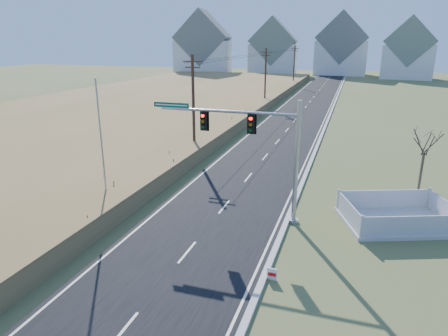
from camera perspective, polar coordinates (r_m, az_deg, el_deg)
ground at (r=22.12m, az=-3.22°, el=-9.60°), size 260.00×260.00×0.00m
road at (r=69.39m, az=12.02°, el=9.02°), size 8.00×180.00×0.06m
curb at (r=69.07m, az=15.48°, el=8.78°), size 0.30×180.00×0.18m
reed_marsh at (r=66.79m, az=-10.18°, el=9.34°), size 38.00×110.00×1.30m
utility_pole_near at (r=36.40m, az=-4.39°, el=9.08°), size 1.80×0.26×9.00m
utility_pole_mid at (r=64.97m, az=5.93°, el=12.87°), size 1.80×0.26×9.00m
utility_pole_far at (r=94.43m, az=9.97°, el=14.22°), size 1.80×0.26×9.00m
condo_nw at (r=126.64m, az=-3.00°, el=16.67°), size 17.69×13.38×19.05m
condo_nnw at (r=128.80m, az=7.03°, el=16.24°), size 14.93×11.17×17.03m
condo_n at (r=130.39m, az=16.40°, el=16.00°), size 15.27×10.20×18.54m
condo_ne at (r=122.97m, az=24.87°, el=14.68°), size 14.12×10.51×16.52m
traffic_signal_mast at (r=22.71m, az=5.76°, el=2.95°), size 8.96×0.61×7.13m
fence_enclosure at (r=25.32m, az=23.41°, el=-6.77°), size 7.07×5.96×1.37m
open_sign at (r=18.38m, az=6.86°, el=-14.82°), size 0.46×0.08×0.57m
flagpole at (r=25.41m, az=-16.89°, el=1.19°), size 0.37×0.37×8.13m
bare_tree at (r=27.56m, az=26.89°, el=3.45°), size 1.99×1.99×5.27m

